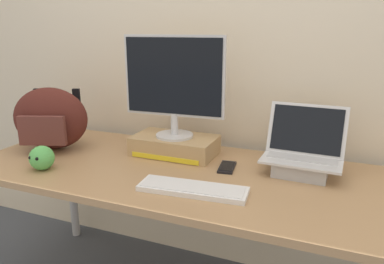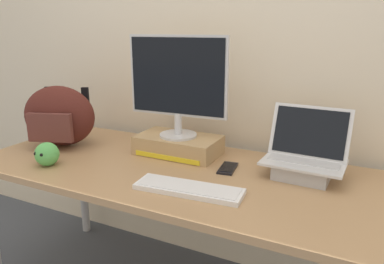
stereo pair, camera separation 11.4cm
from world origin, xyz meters
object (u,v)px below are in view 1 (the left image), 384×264
object	(u,v)px
external_keyboard	(193,189)
cell_phone	(227,167)
desktop_monitor	(174,83)
plush_toy	(42,158)
messenger_backpack	(51,119)
open_laptop	(302,160)
toner_box_yellow	(175,145)

from	to	relation	value
external_keyboard	cell_phone	xyz separation A→B (m)	(0.05, 0.28, -0.01)
desktop_monitor	external_keyboard	size ratio (longest dim) A/B	1.15
cell_phone	plush_toy	bearing A→B (deg)	-164.73
external_keyboard	messenger_backpack	size ratio (longest dim) A/B	1.02
external_keyboard	messenger_backpack	distance (m)	0.91
open_laptop	external_keyboard	size ratio (longest dim) A/B	0.78
toner_box_yellow	messenger_backpack	world-z (taller)	messenger_backpack
toner_box_yellow	cell_phone	xyz separation A→B (m)	(0.30, -0.09, -0.04)
messenger_backpack	desktop_monitor	bearing A→B (deg)	-6.15
desktop_monitor	external_keyboard	bearing A→B (deg)	-59.64
messenger_backpack	cell_phone	size ratio (longest dim) A/B	2.80
toner_box_yellow	external_keyboard	distance (m)	0.45
plush_toy	desktop_monitor	bearing A→B (deg)	41.68
messenger_backpack	cell_phone	world-z (taller)	messenger_backpack
toner_box_yellow	open_laptop	xyz separation A→B (m)	(0.61, -0.02, 0.01)
open_laptop	plush_toy	world-z (taller)	open_laptop
cell_phone	external_keyboard	bearing A→B (deg)	-108.22
toner_box_yellow	messenger_backpack	size ratio (longest dim) A/B	0.97
desktop_monitor	cell_phone	distance (m)	0.47
cell_phone	messenger_backpack	bearing A→B (deg)	176.69
external_keyboard	toner_box_yellow	bearing A→B (deg)	118.69
toner_box_yellow	desktop_monitor	xyz separation A→B (m)	(0.00, -0.00, 0.31)
desktop_monitor	messenger_backpack	bearing A→B (deg)	-169.08
toner_box_yellow	plush_toy	distance (m)	0.61
desktop_monitor	cell_phone	world-z (taller)	desktop_monitor
toner_box_yellow	open_laptop	bearing A→B (deg)	-1.44
toner_box_yellow	plush_toy	size ratio (longest dim) A/B	3.75
open_laptop	cell_phone	distance (m)	0.33
messenger_backpack	toner_box_yellow	bearing A→B (deg)	-6.05
desktop_monitor	messenger_backpack	distance (m)	0.67
toner_box_yellow	desktop_monitor	distance (m)	0.31
cell_phone	open_laptop	bearing A→B (deg)	5.34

